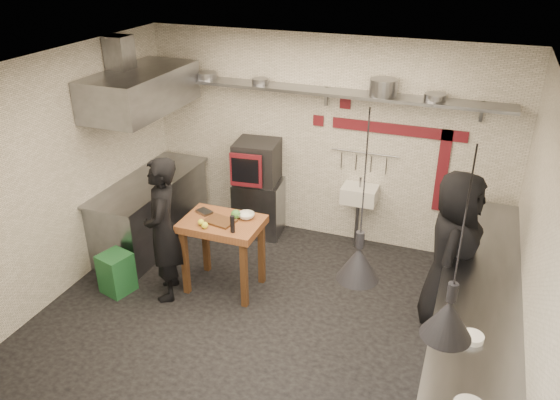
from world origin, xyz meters
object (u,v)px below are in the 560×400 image
(green_bin, at_px, (117,273))
(chef_right, at_px, (453,252))
(prep_table, at_px, (224,255))
(chef_left, at_px, (163,230))
(combi_oven, at_px, (257,162))
(oven_stand, at_px, (259,206))

(green_bin, height_order, chef_right, chef_right)
(prep_table, height_order, chef_left, chef_left)
(green_bin, xyz_separation_m, chef_left, (0.61, 0.17, 0.62))
(green_bin, bearing_deg, chef_right, 11.88)
(combi_oven, bearing_deg, chef_right, -29.63)
(chef_left, bearing_deg, prep_table, 97.78)
(oven_stand, xyz_separation_m, chef_right, (2.70, -1.17, 0.50))
(prep_table, relative_size, chef_left, 0.53)
(chef_left, height_order, chef_right, chef_right)
(prep_table, relative_size, chef_right, 0.51)
(chef_right, bearing_deg, combi_oven, 72.11)
(chef_right, bearing_deg, chef_left, 106.52)
(prep_table, bearing_deg, green_bin, -156.41)
(oven_stand, distance_m, chef_left, 1.90)
(prep_table, xyz_separation_m, chef_left, (-0.57, -0.36, 0.41))
(oven_stand, bearing_deg, chef_right, -29.93)
(chef_left, bearing_deg, chef_right, 76.90)
(oven_stand, relative_size, chef_right, 0.44)
(prep_table, bearing_deg, combi_oven, 95.71)
(chef_left, bearing_deg, combi_oven, 142.60)
(chef_right, bearing_deg, oven_stand, 71.82)
(green_bin, relative_size, prep_table, 0.54)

